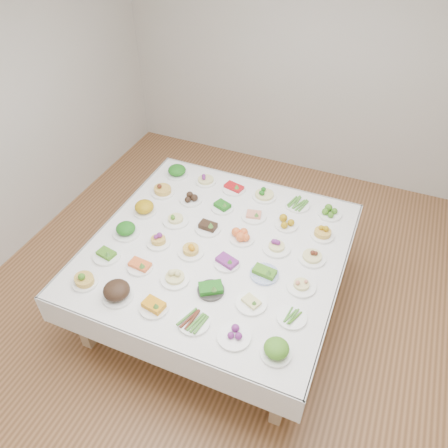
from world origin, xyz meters
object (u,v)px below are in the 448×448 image
at_px(dish_18, 144,207).
at_px(dish_35, 330,212).
at_px(display_table, 217,252).
at_px(dish_0, 84,278).

height_order(dish_18, dish_35, dish_18).
xyz_separation_m(dish_18, dish_35, (1.57, 0.63, -0.02)).
bearing_deg(dish_18, display_table, -10.60).
relative_size(display_table, dish_35, 9.93).
bearing_deg(dish_0, dish_18, 90.85).
bearing_deg(dish_0, display_table, 44.96).
distance_m(display_table, dish_18, 0.81).
relative_size(display_table, dish_18, 9.70).
bearing_deg(dish_18, dish_35, 21.78).
bearing_deg(dish_18, dish_0, -89.15).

